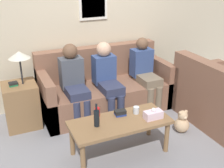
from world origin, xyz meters
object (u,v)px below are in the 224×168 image
at_px(couch_main, 105,89).
at_px(wine_bottle, 97,118).
at_px(person_middle, 107,77).
at_px(drinking_glass, 136,110).
at_px(person_left, 74,80).
at_px(person_right, 145,71).
at_px(teddy_bear, 182,123).
at_px(coffee_table, 120,125).

relative_size(couch_main, wine_bottle, 7.18).
xyz_separation_m(wine_bottle, person_middle, (0.56, 1.00, 0.06)).
relative_size(wine_bottle, drinking_glass, 3.17).
bearing_deg(person_left, drinking_glass, -61.16).
distance_m(person_left, person_right, 1.20).
bearing_deg(couch_main, teddy_bear, -57.92).
relative_size(person_middle, person_right, 1.01).
bearing_deg(couch_main, drinking_glass, -91.75).
height_order(wine_bottle, teddy_bear, wine_bottle).
xyz_separation_m(wine_bottle, teddy_bear, (1.33, 0.08, -0.43)).
relative_size(drinking_glass, person_left, 0.08).
distance_m(drinking_glass, person_right, 1.17).
relative_size(person_left, teddy_bear, 3.47).
height_order(wine_bottle, drinking_glass, wine_bottle).
xyz_separation_m(drinking_glass, teddy_bear, (0.76, -0.01, -0.37)).
height_order(coffee_table, person_middle, person_middle).
bearing_deg(wine_bottle, teddy_bear, 3.24).
height_order(wine_bottle, person_left, person_left).
distance_m(drinking_glass, teddy_bear, 0.84).
height_order(wine_bottle, person_right, person_right).
xyz_separation_m(coffee_table, teddy_bear, (1.03, 0.08, -0.26)).
distance_m(couch_main, wine_bottle, 1.39).
distance_m(coffee_table, person_middle, 1.07).
bearing_deg(couch_main, person_right, -17.26).
distance_m(coffee_table, wine_bottle, 0.35).
distance_m(coffee_table, drinking_glass, 0.31).
relative_size(drinking_glass, person_middle, 0.08).
bearing_deg(drinking_glass, person_middle, 90.78).
bearing_deg(person_right, couch_main, 162.74).
bearing_deg(wine_bottle, couch_main, 63.59).
bearing_deg(teddy_bear, couch_main, 122.08).
relative_size(coffee_table, drinking_glass, 13.49).
distance_m(couch_main, drinking_glass, 1.16).
bearing_deg(drinking_glass, teddy_bear, -0.55).
bearing_deg(teddy_bear, person_right, 94.83).
xyz_separation_m(coffee_table, person_right, (0.95, 1.04, 0.22)).
height_order(couch_main, drinking_glass, couch_main).
height_order(drinking_glass, person_right, person_right).
bearing_deg(person_left, person_right, -0.75).
bearing_deg(couch_main, wine_bottle, -116.41).
bearing_deg(person_left, teddy_bear, -36.98).
height_order(drinking_glass, person_left, person_left).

